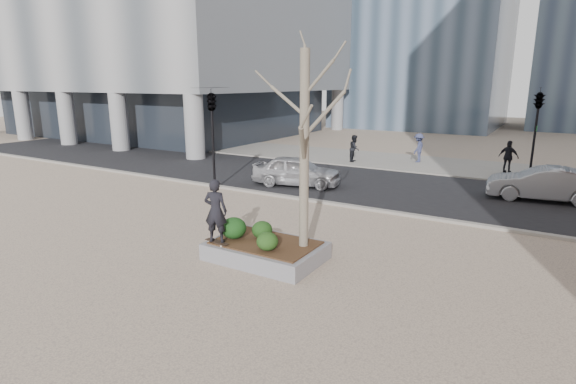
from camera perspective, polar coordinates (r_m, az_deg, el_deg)
The scene contains 18 objects.
ground at distance 12.96m, azimuth -6.52°, elevation -7.57°, with size 120.00×120.00×0.00m, color tan.
street at distance 21.41m, azimuth 9.93°, elevation 0.91°, with size 60.00×8.00×0.02m, color black.
far_sidewalk at distance 27.94m, azimuth 15.17°, elevation 3.63°, with size 60.00×6.00×0.02m, color gray.
planter at distance 12.33m, azimuth -2.82°, elevation -7.50°, with size 3.00×2.00×0.45m, color gray.
planter_mulch at distance 12.24m, azimuth -2.83°, elevation -6.44°, with size 2.70×1.70×0.04m, color #382314.
sycamore_tree at distance 11.26m, azimuth 2.12°, elevation 9.16°, with size 2.80×2.80×6.60m, color gray, non-canonical shape.
shrub_left at distance 12.49m, azimuth -6.91°, elevation -4.56°, with size 0.70×0.70×0.59m, color #113812.
shrub_middle at distance 12.44m, azimuth -3.30°, elevation -4.82°, with size 0.57×0.57×0.49m, color #1D3F14.
shrub_right at distance 11.57m, azimuth -2.63°, elevation -6.28°, with size 0.56×0.56×0.48m, color #1C3F14.
skateboard at distance 12.32m, azimuth -9.01°, elevation -6.38°, with size 0.78×0.20×0.07m, color black, non-canonical shape.
skateboarder at distance 12.04m, azimuth -9.17°, elevation -2.37°, with size 0.63×0.41×1.71m, color black.
police_car at distance 20.77m, azimuth 1.12°, elevation 2.71°, with size 1.64×4.07×1.39m, color #B9B9BD.
car_silver at distance 20.84m, azimuth 29.66°, elevation 0.91°, with size 1.46×4.18×1.38m, color gray.
pedestrian_a at distance 27.43m, azimuth 8.45°, elevation 5.51°, with size 0.78×0.61×1.61m, color black.
pedestrian_b at distance 28.08m, azimuth 16.23°, elevation 5.41°, with size 1.11×0.64×1.72m, color #363C62.
pedestrian_c at distance 26.34m, azimuth 26.21°, elevation 4.02°, with size 1.01×0.42×1.72m, color black.
traffic_light_near at distance 20.04m, azimuth -9.51°, elevation 6.57°, with size 0.60×2.48×4.50m, color black, non-canonical shape.
traffic_light_far at distance 24.27m, azimuth 28.83°, elevation 6.29°, with size 0.60×2.48×4.50m, color black, non-canonical shape.
Camera 1 is at (7.42, -9.52, 4.69)m, focal length 28.00 mm.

